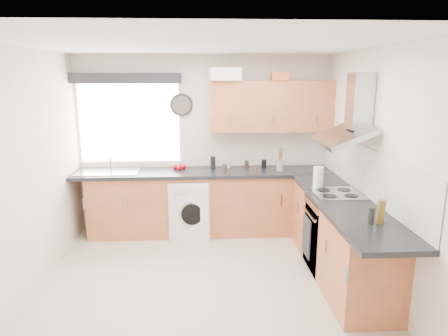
{
  "coord_description": "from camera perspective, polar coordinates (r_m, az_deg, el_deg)",
  "views": [
    {
      "loc": [
        -0.0,
        -3.94,
        2.22
      ],
      "look_at": [
        0.25,
        0.85,
        1.1
      ],
      "focal_mm": 32.0,
      "sensor_mm": 36.0,
      "label": 1
    }
  ],
  "objects": [
    {
      "name": "ground_plane",
      "position": [
        4.53,
        -2.71,
        -16.26
      ],
      "size": [
        3.6,
        3.6,
        0.0
      ],
      "primitive_type": "plane",
      "color": "beige"
    },
    {
      "name": "ceiling",
      "position": [
        3.95,
        -3.11,
        17.17
      ],
      "size": [
        3.6,
        3.6,
        0.02
      ],
      "primitive_type": "cube",
      "color": "white",
      "rests_on": "wall_back"
    },
    {
      "name": "wall_back",
      "position": [
        5.83,
        -2.95,
        3.54
      ],
      "size": [
        3.6,
        0.02,
        2.5
      ],
      "primitive_type": "cube",
      "color": "silver",
      "rests_on": "ground_plane"
    },
    {
      "name": "wall_front",
      "position": [
        2.35,
        -2.76,
        -11.27
      ],
      "size": [
        3.6,
        0.02,
        2.5
      ],
      "primitive_type": "cube",
      "color": "silver",
      "rests_on": "ground_plane"
    },
    {
      "name": "wall_left",
      "position": [
        4.44,
        -26.8,
        -0.93
      ],
      "size": [
        0.02,
        3.6,
        2.5
      ],
      "primitive_type": "cube",
      "color": "silver",
      "rests_on": "ground_plane"
    },
    {
      "name": "wall_right",
      "position": [
        4.44,
        21.0,
        -0.37
      ],
      "size": [
        0.02,
        3.6,
        2.5
      ],
      "primitive_type": "cube",
      "color": "silver",
      "rests_on": "ground_plane"
    },
    {
      "name": "window",
      "position": [
        5.87,
        -13.36,
        6.23
      ],
      "size": [
        1.4,
        0.02,
        1.1
      ],
      "primitive_type": "cube",
      "color": "white",
      "rests_on": "wall_back"
    },
    {
      "name": "window_blind",
      "position": [
        5.74,
        -13.85,
        12.37
      ],
      "size": [
        1.5,
        0.18,
        0.14
      ],
      "primitive_type": "cube",
      "color": "black",
      "rests_on": "wall_back"
    },
    {
      "name": "splashback",
      "position": [
        4.72,
        19.37,
        -0.35
      ],
      "size": [
        0.01,
        3.0,
        0.54
      ],
      "primitive_type": "cube",
      "color": "white",
      "rests_on": "wall_right"
    },
    {
      "name": "base_cab_back",
      "position": [
        5.74,
        -3.85,
        -5.06
      ],
      "size": [
        3.0,
        0.58,
        0.86
      ],
      "primitive_type": "cube",
      "color": "#A45633",
      "rests_on": "ground_plane"
    },
    {
      "name": "base_cab_corner",
      "position": [
        5.92,
        11.87,
        -4.74
      ],
      "size": [
        0.6,
        0.6,
        0.86
      ],
      "primitive_type": "cube",
      "color": "#A45633",
      "rests_on": "ground_plane"
    },
    {
      "name": "base_cab_right",
      "position": [
        4.72,
        16.17,
        -9.72
      ],
      "size": [
        0.58,
        2.1,
        0.86
      ],
      "primitive_type": "cube",
      "color": "#A45633",
      "rests_on": "ground_plane"
    },
    {
      "name": "worktop_back",
      "position": [
        5.61,
        -2.9,
        -0.66
      ],
      "size": [
        3.6,
        0.62,
        0.05
      ],
      "primitive_type": "cube",
      "color": "black",
      "rests_on": "base_cab_back"
    },
    {
      "name": "worktop_right",
      "position": [
        4.43,
        17.05,
        -5.03
      ],
      "size": [
        0.62,
        2.42,
        0.05
      ],
      "primitive_type": "cube",
      "color": "black",
      "rests_on": "base_cab_right"
    },
    {
      "name": "sink",
      "position": [
        5.75,
        -16.29,
        -0.17
      ],
      "size": [
        0.84,
        0.46,
        0.1
      ],
      "primitive_type": null,
      "color": "#A4A7AB",
      "rests_on": "worktop_back"
    },
    {
      "name": "oven",
      "position": [
        4.85,
        15.48,
        -9.11
      ],
      "size": [
        0.56,
        0.58,
        0.85
      ],
      "primitive_type": "cube",
      "color": "black",
      "rests_on": "ground_plane"
    },
    {
      "name": "hob_plate",
      "position": [
        4.69,
        15.84,
        -3.53
      ],
      "size": [
        0.52,
        0.52,
        0.01
      ],
      "primitive_type": "cube",
      "color": "#A4A7AB",
      "rests_on": "worktop_right"
    },
    {
      "name": "extractor_hood",
      "position": [
        4.56,
        17.71,
        6.85
      ],
      "size": [
        0.52,
        0.78,
        0.66
      ],
      "primitive_type": null,
      "color": "#A4A7AB",
      "rests_on": "wall_right"
    },
    {
      "name": "upper_cabinets",
      "position": [
        5.67,
        6.75,
        8.8
      ],
      "size": [
        1.7,
        0.35,
        0.7
      ],
      "primitive_type": "cube",
      "color": "#A45633",
      "rests_on": "wall_back"
    },
    {
      "name": "washing_machine",
      "position": [
        5.65,
        -4.51,
        -5.67
      ],
      "size": [
        0.64,
        0.62,
        0.81
      ],
      "primitive_type": "cube",
      "rotation": [
        0.0,
        0.0,
        -0.18
      ],
      "color": "white",
      "rests_on": "ground_plane"
    },
    {
      "name": "wall_clock",
      "position": [
        5.73,
        -6.11,
        8.93
      ],
      "size": [
        0.32,
        0.04,
        0.32
      ],
      "primitive_type": "cylinder",
      "rotation": [
        1.57,
        0.0,
        0.0
      ],
      "color": "black",
      "rests_on": "wall_back"
    },
    {
      "name": "casserole",
      "position": [
        5.47,
        0.16,
        13.27
      ],
      "size": [
        0.43,
        0.33,
        0.17
      ],
      "primitive_type": "cube",
      "rotation": [
        0.0,
        0.0,
        0.12
      ],
      "color": "white",
      "rests_on": "upper_cabinets"
    },
    {
      "name": "storage_box",
      "position": [
        5.56,
        7.97,
        12.83
      ],
      "size": [
        0.24,
        0.2,
        0.1
      ],
      "primitive_type": "cube",
      "rotation": [
        0.0,
        0.0,
        -0.04
      ],
      "color": "#B34D24",
      "rests_on": "upper_cabinets"
    },
    {
      "name": "utensil_pot",
      "position": [
        5.64,
        8.04,
        0.27
      ],
      "size": [
        0.11,
        0.11,
        0.13
      ],
      "primitive_type": "cylinder",
      "rotation": [
        0.0,
        0.0,
        -0.21
      ],
      "color": "gray",
      "rests_on": "worktop_back"
    },
    {
      "name": "kitchen_roll",
      "position": [
        4.84,
        13.32,
        -1.34
      ],
      "size": [
        0.14,
        0.14,
        0.26
      ],
      "primitive_type": "cylinder",
      "rotation": [
        0.0,
        0.0,
        -0.23
      ],
      "color": "white",
      "rests_on": "worktop_right"
    },
    {
      "name": "tomato_cluster",
      "position": [
        5.71,
        -6.37,
        0.17
      ],
      "size": [
        0.21,
        0.21,
        0.07
      ],
      "primitive_type": null,
      "rotation": [
        0.0,
        0.0,
        0.33
      ],
      "color": "#B7030F",
      "rests_on": "worktop_back"
    },
    {
      "name": "jar_0",
      "position": [
        5.7,
        -1.6,
        0.76
      ],
      "size": [
        0.07,
        0.07,
        0.18
      ],
      "primitive_type": "cylinder",
      "color": "black",
      "rests_on": "worktop_back"
    },
    {
      "name": "jar_1",
      "position": [
        5.74,
        0.69,
        0.64
      ],
      "size": [
        0.05,
        0.05,
        0.14
      ],
      "primitive_type": "cylinder",
      "color": "#A59A8D",
      "rests_on": "worktop_back"
    },
    {
      "name": "jar_2",
      "position": [
        5.5,
        4.59,
        -0.08
      ],
      "size": [
        0.04,
        0.04,
        0.11
      ],
      "primitive_type": "cylinder",
      "color": "brown",
      "rests_on": "worktop_back"
    },
    {
      "name": "jar_3",
      "position": [
        5.79,
        5.73,
        0.59
      ],
      "size": [
        0.07,
        0.07,
        0.12
      ],
      "primitive_type": "cylinder",
      "color": "black",
      "rests_on": "worktop_back"
    },
    {
      "name": "jar_4",
      "position": [
        5.45,
        0.06,
        -0.09
      ],
      "size": [
        0.06,
        0.06,
        0.13
      ],
      "primitive_type": "cylinder",
      "color": "#382D1F",
      "rests_on": "worktop_back"
    },
    {
      "name": "jar_5",
      "position": [
        5.76,
        3.25,
        0.54
      ],
      "size": [
        0.06,
        0.06,
        0.11
      ],
      "primitive_type": "cylinder",
      "color": "#34261D",
      "rests_on": "worktop_back"
    },
    {
      "name": "bottle_0",
      "position": [
        3.9,
        21.52,
        -5.78
      ],
      "size": [
        0.07,
        0.07,
        0.22
      ],
      "primitive_type": "cylinder",
      "color": "brown",
      "rests_on": "worktop_right"
    },
    {
      "name": "bottle_1",
      "position": [
        3.85,
        20.3,
        -6.41
      ],
      "size": [
        0.05,
        0.05,
        0.16
      ],
      "primitive_type": "cylinder",
      "color": "black",
      "rests_on": "worktop_right"
    }
  ]
}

